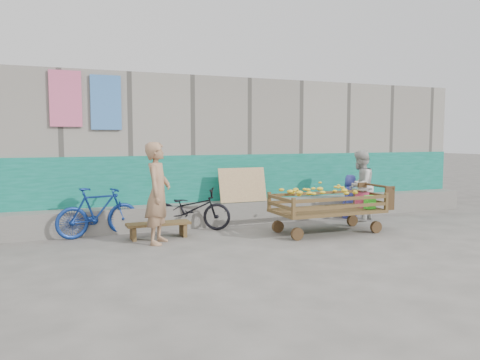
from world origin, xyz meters
name	(u,v)px	position (x,y,z in m)	size (l,w,h in m)	color
ground	(279,249)	(0.00, 0.00, 0.00)	(80.00, 80.00, 0.00)	#54514C
building_wall	(201,150)	(0.00, 4.05, 1.47)	(12.00, 3.50, 3.00)	gray
banana_cart	(326,199)	(1.36, 0.80, 0.63)	(2.17, 0.99, 0.93)	brown
bench	(159,227)	(-1.58, 1.53, 0.20)	(1.10, 0.33, 0.28)	brown
vendor_man	(158,193)	(-1.67, 1.12, 0.84)	(0.61, 0.40, 1.68)	#A07655
woman	(360,186)	(2.74, 1.63, 0.74)	(0.72, 0.56, 1.49)	silver
child	(350,196)	(2.74, 1.97, 0.48)	(0.47, 0.30, 0.95)	#4148B7
bicycle_dark	(191,209)	(-0.85, 2.03, 0.40)	(0.53, 1.52, 0.80)	black
bicycle_blue	(98,212)	(-2.54, 2.05, 0.44)	(0.42, 1.47, 0.88)	navy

